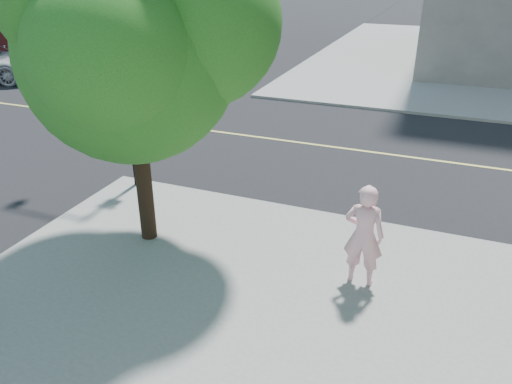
% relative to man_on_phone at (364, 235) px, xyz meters
% --- Properties ---
extents(ground, '(140.00, 140.00, 0.00)m').
position_rel_man_on_phone_xyz_m(ground, '(-5.75, 2.38, -1.07)').
color(ground, black).
rests_on(ground, ground).
extents(road_ew, '(140.00, 9.00, 0.01)m').
position_rel_man_on_phone_xyz_m(road_ew, '(-5.75, 6.88, -1.07)').
color(road_ew, black).
rests_on(road_ew, ground).
extents(sidewalk_nw, '(26.00, 25.00, 0.12)m').
position_rel_man_on_phone_xyz_m(sidewalk_nw, '(-28.75, 23.88, -1.01)').
color(sidewalk_nw, gray).
rests_on(sidewalk_nw, ground).
extents(man_on_phone, '(0.70, 0.46, 1.91)m').
position_rel_man_on_phone_xyz_m(man_on_phone, '(0.00, 0.00, 0.00)').
color(man_on_phone, '#FBB8C0').
rests_on(man_on_phone, sidewalk_se).
extents(street_tree, '(4.89, 4.44, 6.49)m').
position_rel_man_on_phone_xyz_m(street_tree, '(-4.28, -0.02, 3.23)').
color(street_tree, black).
rests_on(street_tree, sidewalk_se).
extents(signal_pole, '(3.35, 0.38, 3.78)m').
position_rel_man_on_phone_xyz_m(signal_pole, '(-7.96, 2.08, 2.13)').
color(signal_pole, black).
rests_on(signal_pole, sidewalk_se).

